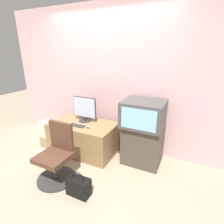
# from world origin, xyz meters

# --- Properties ---
(ground_plane) EXTENTS (12.00, 12.00, 0.00)m
(ground_plane) POSITION_xyz_m (0.00, 0.00, 0.00)
(ground_plane) COLOR tan
(wall_back) EXTENTS (4.40, 0.05, 2.60)m
(wall_back) POSITION_xyz_m (0.00, 1.32, 1.30)
(wall_back) COLOR beige
(wall_back) RESTS_ON ground_plane
(desk) EXTENTS (1.20, 0.67, 0.57)m
(desk) POSITION_xyz_m (-0.26, 0.82, 0.29)
(desk) COLOR #937047
(desk) RESTS_ON ground_plane
(side_stand) EXTENTS (0.62, 0.50, 0.67)m
(side_stand) POSITION_xyz_m (0.82, 0.98, 0.34)
(side_stand) COLOR #4C4238
(side_stand) RESTS_ON ground_plane
(main_monitor) EXTENTS (0.47, 0.23, 0.45)m
(main_monitor) POSITION_xyz_m (-0.29, 0.94, 0.79)
(main_monitor) COLOR #2D2D2D
(main_monitor) RESTS_ON desk
(keyboard) EXTENTS (0.29, 0.10, 0.01)m
(keyboard) POSITION_xyz_m (-0.28, 0.68, 0.58)
(keyboard) COLOR #2D2D2D
(keyboard) RESTS_ON desk
(mouse) EXTENTS (0.07, 0.03, 0.03)m
(mouse) POSITION_xyz_m (-0.05, 0.68, 0.59)
(mouse) COLOR #4C4C51
(mouse) RESTS_ON desk
(crt_tv) EXTENTS (0.64, 0.55, 0.41)m
(crt_tv) POSITION_xyz_m (0.81, 0.96, 0.88)
(crt_tv) COLOR #474747
(crt_tv) RESTS_ON side_stand
(office_chair) EXTENTS (0.55, 0.55, 0.85)m
(office_chair) POSITION_xyz_m (-0.19, 0.04, 0.34)
(office_chair) COLOR #333333
(office_chair) RESTS_ON ground_plane
(cardboard_box_lower) EXTENTS (0.21, 0.24, 0.22)m
(cardboard_box_lower) POSITION_xyz_m (-1.03, 0.68, 0.11)
(cardboard_box_lower) COLOR #A3845B
(cardboard_box_lower) RESTS_ON ground_plane
(cardboard_box_upper) EXTENTS (0.19, 0.21, 0.30)m
(cardboard_box_upper) POSITION_xyz_m (-1.03, 0.68, 0.37)
(cardboard_box_upper) COLOR beige
(cardboard_box_upper) RESTS_ON cardboard_box_lower
(handbag) EXTENTS (0.31, 0.16, 0.35)m
(handbag) POSITION_xyz_m (0.29, -0.11, 0.13)
(handbag) COLOR black
(handbag) RESTS_ON ground_plane
(book) EXTENTS (0.23, 0.13, 0.02)m
(book) POSITION_xyz_m (-0.96, 0.44, 0.01)
(book) COLOR beige
(book) RESTS_ON ground_plane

